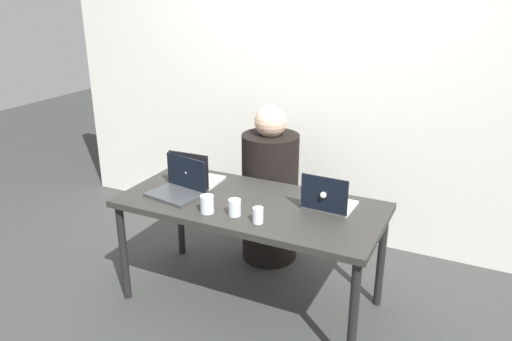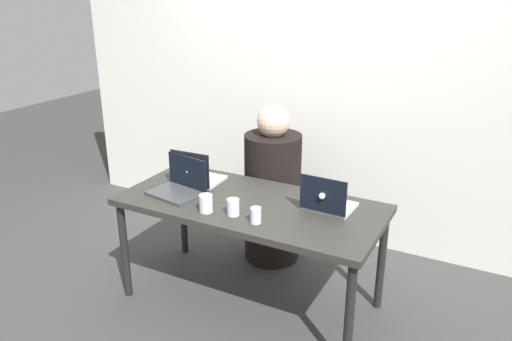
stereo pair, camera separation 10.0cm
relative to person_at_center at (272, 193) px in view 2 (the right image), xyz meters
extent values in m
plane|color=#363836|center=(0.13, -0.58, -0.52)|extent=(12.00, 12.00, 0.00)
cube|color=white|center=(0.13, 0.57, 0.67)|extent=(4.50, 0.10, 2.37)
cube|color=#2D2C28|center=(0.13, -0.58, 0.16)|extent=(1.60, 0.74, 0.04)
cylinder|color=black|center=(-0.62, -0.90, -0.19)|extent=(0.05, 0.05, 0.66)
cylinder|color=black|center=(0.88, -0.90, -0.19)|extent=(0.05, 0.05, 0.66)
cylinder|color=black|center=(-0.62, -0.25, -0.19)|extent=(0.05, 0.05, 0.66)
cylinder|color=black|center=(0.88, -0.25, -0.19)|extent=(0.05, 0.05, 0.66)
cylinder|color=black|center=(0.00, 0.00, -0.04)|extent=(0.42, 0.42, 0.96)
sphere|color=beige|center=(0.00, 0.00, 0.54)|extent=(0.23, 0.23, 0.23)
cube|color=silver|center=(-0.33, -0.42, 0.19)|extent=(0.29, 0.25, 0.02)
cube|color=black|center=(-0.33, -0.55, 0.31)|extent=(0.29, 0.02, 0.22)
sphere|color=white|center=(-0.33, -0.56, 0.31)|extent=(0.04, 0.04, 0.04)
cube|color=#383A3E|center=(-0.34, -0.70, 0.19)|extent=(0.36, 0.28, 0.02)
cube|color=black|center=(-0.32, -0.59, 0.31)|extent=(0.32, 0.07, 0.21)
sphere|color=white|center=(-0.32, -0.58, 0.31)|extent=(0.04, 0.04, 0.04)
cube|color=silver|center=(0.58, -0.42, 0.19)|extent=(0.29, 0.24, 0.02)
cube|color=black|center=(0.58, -0.54, 0.31)|extent=(0.28, 0.02, 0.21)
sphere|color=white|center=(0.58, -0.56, 0.31)|extent=(0.04, 0.04, 0.04)
cylinder|color=silver|center=(-0.03, -0.82, 0.24)|extent=(0.08, 0.08, 0.10)
cylinder|color=silver|center=(-0.03, -0.82, 0.21)|extent=(0.07, 0.07, 0.06)
cylinder|color=silver|center=(0.13, -0.78, 0.23)|extent=(0.07, 0.07, 0.10)
cylinder|color=silver|center=(0.13, -0.78, 0.21)|extent=(0.06, 0.06, 0.05)
cylinder|color=white|center=(0.29, -0.81, 0.23)|extent=(0.06, 0.06, 0.09)
cylinder|color=silver|center=(0.29, -0.81, 0.21)|extent=(0.05, 0.05, 0.05)
camera|label=1|loc=(1.36, -3.05, 1.43)|focal=35.00mm
camera|label=2|loc=(1.45, -3.01, 1.43)|focal=35.00mm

